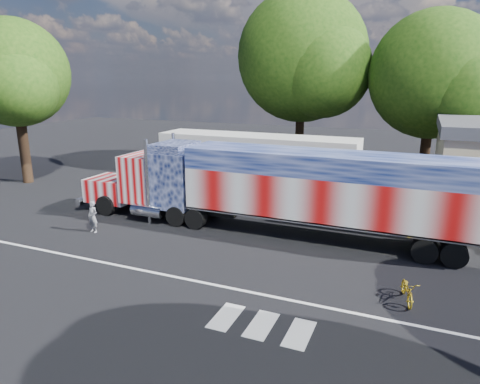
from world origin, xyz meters
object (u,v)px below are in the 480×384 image
at_px(tree_ne_a, 436,76).
at_px(semi_truck, 274,187).
at_px(bicycle, 407,290).
at_px(tree_n_mid, 304,57).
at_px(woman, 93,217).
at_px(tree_w_a, 15,74).
at_px(coach_bus, 256,163).

bearing_deg(tree_ne_a, semi_truck, -116.06).
height_order(bicycle, tree_n_mid, tree_n_mid).
relative_size(woman, tree_w_a, 0.14).
bearing_deg(coach_bus, woman, -114.78).
bearing_deg(tree_n_mid, semi_truck, -79.68).
bearing_deg(bicycle, tree_w_a, 150.59).
distance_m(woman, bicycle, 14.55).
xyz_separation_m(semi_truck, bicycle, (6.35, -4.74, -1.85)).
height_order(semi_truck, bicycle, semi_truck).
relative_size(semi_truck, coach_bus, 1.59).
height_order(tree_ne_a, tree_n_mid, tree_n_mid).
bearing_deg(woman, tree_ne_a, 57.86).
xyz_separation_m(tree_n_mid, tree_w_a, (-16.81, -12.68, -1.31)).
distance_m(woman, tree_w_a, 14.81).
distance_m(bicycle, tree_ne_a, 19.98).
relative_size(semi_truck, tree_w_a, 1.83).
bearing_deg(bicycle, tree_n_mid, 101.23).
bearing_deg(woman, semi_truck, 31.79).
bearing_deg(tree_w_a, semi_truck, -8.27).
relative_size(semi_truck, tree_ne_a, 1.74).
height_order(coach_bus, tree_n_mid, tree_n_mid).
bearing_deg(tree_ne_a, coach_bus, -144.67).
distance_m(tree_n_mid, tree_w_a, 21.10).
xyz_separation_m(woman, tree_ne_a, (14.96, 17.45, 6.71)).
distance_m(woman, tree_n_mid, 21.38).
relative_size(coach_bus, bicycle, 8.25).
bearing_deg(semi_truck, tree_w_a, 171.73).
bearing_deg(bicycle, coach_bus, 117.51).
distance_m(semi_truck, tree_n_mid, 17.14).
bearing_deg(woman, coach_bus, 73.68).
bearing_deg(tree_ne_a, tree_w_a, -157.26).
bearing_deg(tree_ne_a, tree_n_mid, 170.61).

